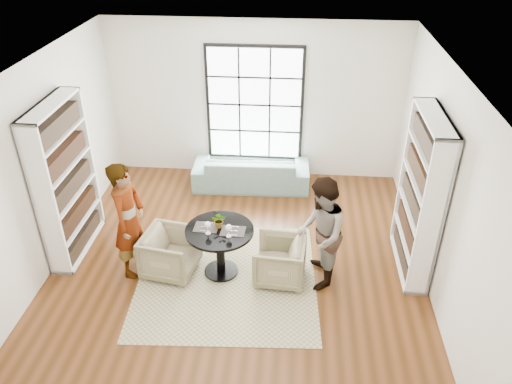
# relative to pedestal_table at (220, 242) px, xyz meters

# --- Properties ---
(ground) EXTENTS (6.00, 6.00, 0.00)m
(ground) POSITION_rel_pedestal_table_xyz_m (0.22, 0.14, -0.56)
(ground) COLOR #5F3216
(room_shell) EXTENTS (6.00, 6.01, 6.00)m
(room_shell) POSITION_rel_pedestal_table_xyz_m (0.22, 0.68, 0.69)
(room_shell) COLOR silver
(room_shell) RESTS_ON ground
(rug) EXTENTS (2.71, 2.71, 0.01)m
(rug) POSITION_rel_pedestal_table_xyz_m (0.10, -0.14, -0.56)
(rug) COLOR tan
(rug) RESTS_ON ground
(pedestal_table) EXTENTS (0.97, 0.97, 0.78)m
(pedestal_table) POSITION_rel_pedestal_table_xyz_m (0.00, 0.00, 0.00)
(pedestal_table) COLOR black
(pedestal_table) RESTS_ON ground
(sofa) EXTENTS (2.19, 0.91, 0.63)m
(sofa) POSITION_rel_pedestal_table_xyz_m (0.20, 2.59, -0.25)
(sofa) COLOR slate
(sofa) RESTS_ON ground
(armchair_left) EXTENTS (0.86, 0.84, 0.68)m
(armchair_left) POSITION_rel_pedestal_table_xyz_m (-0.73, -0.04, -0.22)
(armchair_left) COLOR #C2B68B
(armchair_left) RESTS_ON ground
(armchair_right) EXTENTS (0.77, 0.75, 0.65)m
(armchair_right) POSITION_rel_pedestal_table_xyz_m (0.86, -0.06, -0.24)
(armchair_right) COLOR tan
(armchair_right) RESTS_ON ground
(person_left) EXTENTS (0.50, 0.70, 1.78)m
(person_left) POSITION_rel_pedestal_table_xyz_m (-1.28, -0.04, 0.33)
(person_left) COLOR gray
(person_left) RESTS_ON ground
(person_right) EXTENTS (0.64, 0.82, 1.67)m
(person_right) POSITION_rel_pedestal_table_xyz_m (1.41, -0.06, 0.27)
(person_right) COLOR gray
(person_right) RESTS_ON ground
(placemat_left) EXTENTS (0.35, 0.27, 0.01)m
(placemat_left) POSITION_rel_pedestal_table_xyz_m (-0.19, 0.03, 0.22)
(placemat_left) COLOR #272421
(placemat_left) RESTS_ON pedestal_table
(placemat_right) EXTENTS (0.35, 0.27, 0.01)m
(placemat_right) POSITION_rel_pedestal_table_xyz_m (0.20, -0.03, 0.22)
(placemat_right) COLOR #272421
(placemat_right) RESTS_ON pedestal_table
(cutlery_left) EXTENTS (0.15, 0.23, 0.01)m
(cutlery_left) POSITION_rel_pedestal_table_xyz_m (-0.19, 0.03, 0.22)
(cutlery_left) COLOR silver
(cutlery_left) RESTS_ON placemat_left
(cutlery_right) EXTENTS (0.15, 0.23, 0.01)m
(cutlery_right) POSITION_rel_pedestal_table_xyz_m (0.20, -0.03, 0.22)
(cutlery_right) COLOR silver
(cutlery_right) RESTS_ON placemat_right
(wine_glass_left) EXTENTS (0.09, 0.09, 0.20)m
(wine_glass_left) POSITION_rel_pedestal_table_xyz_m (-0.14, -0.11, 0.36)
(wine_glass_left) COLOR silver
(wine_glass_left) RESTS_ON pedestal_table
(wine_glass_right) EXTENTS (0.09, 0.09, 0.20)m
(wine_glass_right) POSITION_rel_pedestal_table_xyz_m (0.15, -0.15, 0.36)
(wine_glass_right) COLOR silver
(wine_glass_right) RESTS_ON pedestal_table
(flower_centerpiece) EXTENTS (0.22, 0.20, 0.23)m
(flower_centerpiece) POSITION_rel_pedestal_table_xyz_m (-0.01, 0.07, 0.33)
(flower_centerpiece) COLOR gray
(flower_centerpiece) RESTS_ON pedestal_table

